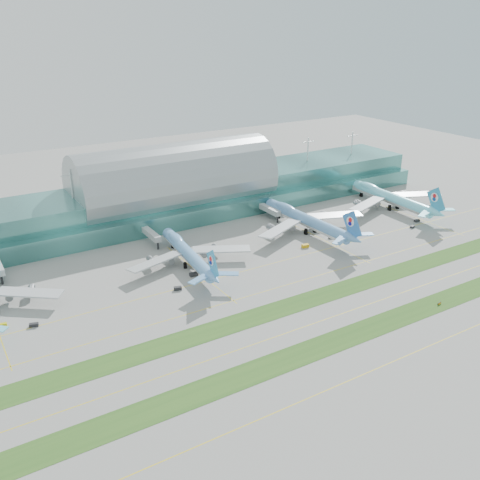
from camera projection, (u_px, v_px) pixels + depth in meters
ground at (309, 303)px, 222.47m from camera, size 700.00×700.00×0.00m
terminal at (176, 192)px, 318.64m from camera, size 340.00×69.10×36.00m
grass_strip_near at (355, 334)px, 200.37m from camera, size 420.00×12.00×0.08m
grass_strip_far at (306, 301)px, 224.03m from camera, size 420.00×12.00×0.08m
taxiline_a at (395, 361)px, 184.61m from camera, size 420.00×0.35×0.01m
taxiline_b at (331, 317)px, 211.42m from camera, size 420.00×0.35×0.01m
taxiline_c at (284, 286)px, 236.66m from camera, size 420.00×0.35×0.01m
taxiline_d at (256, 268)px, 254.02m from camera, size 420.00×0.35×0.01m
airliner_b at (187, 252)px, 255.91m from camera, size 62.13×70.85×19.49m
airliner_c at (305, 219)px, 296.36m from camera, size 71.13×80.69×22.22m
airliner_d at (389, 197)px, 333.65m from camera, size 72.55×82.40×22.68m
gse_a at (3, 325)px, 204.99m from camera, size 3.11×1.89×1.30m
gse_b at (34, 325)px, 204.98m from camera, size 3.72×2.50×1.35m
gse_c at (178, 288)px, 232.80m from camera, size 3.71×2.65×1.50m
gse_d at (194, 274)px, 245.78m from camera, size 4.00×2.30×1.50m
gse_e at (305, 246)px, 276.44m from camera, size 3.90×2.51×1.71m
gse_f at (332, 237)px, 287.95m from camera, size 3.45×2.30×1.19m
gse_g at (412, 227)px, 302.82m from camera, size 3.12×2.26×1.21m
gse_h at (417, 221)px, 311.61m from camera, size 3.52×2.21×1.39m
taxiway_sign_east at (439, 303)px, 220.87m from camera, size 2.38×0.68×1.01m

